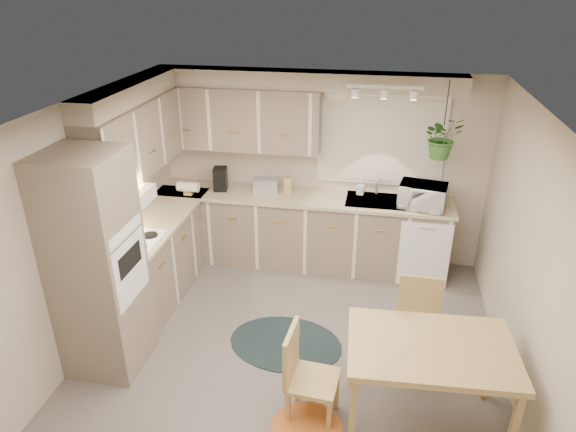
# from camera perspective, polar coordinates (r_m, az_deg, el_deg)

# --- Properties ---
(floor) EXTENTS (4.20, 4.20, 0.00)m
(floor) POSITION_cam_1_polar(r_m,az_deg,el_deg) (5.21, 0.31, -15.22)
(floor) COLOR slate
(floor) RESTS_ON ground
(ceiling) EXTENTS (4.20, 4.20, 0.00)m
(ceiling) POSITION_cam_1_polar(r_m,az_deg,el_deg) (4.08, 0.39, 11.37)
(ceiling) COLOR white
(ceiling) RESTS_ON wall_back
(wall_back) EXTENTS (4.00, 0.04, 2.40)m
(wall_back) POSITION_cam_1_polar(r_m,az_deg,el_deg) (6.42, 3.70, 5.35)
(wall_back) COLOR #BCAE9B
(wall_back) RESTS_ON floor
(wall_left) EXTENTS (0.04, 4.20, 2.40)m
(wall_left) POSITION_cam_1_polar(r_m,az_deg,el_deg) (5.22, -21.81, -1.37)
(wall_left) COLOR #BCAE9B
(wall_left) RESTS_ON floor
(wall_right) EXTENTS (0.04, 4.20, 2.40)m
(wall_right) POSITION_cam_1_polar(r_m,az_deg,el_deg) (4.65, 25.49, -5.40)
(wall_right) COLOR #BCAE9B
(wall_right) RESTS_ON floor
(base_cab_left) EXTENTS (0.60, 1.85, 0.90)m
(base_cab_left) POSITION_cam_1_polar(r_m,az_deg,el_deg) (6.09, -14.13, -4.33)
(base_cab_left) COLOR gray
(base_cab_left) RESTS_ON floor
(base_cab_back) EXTENTS (3.60, 0.60, 0.90)m
(base_cab_back) POSITION_cam_1_polar(r_m,az_deg,el_deg) (6.47, 1.43, -1.68)
(base_cab_back) COLOR gray
(base_cab_back) RESTS_ON floor
(counter_left) EXTENTS (0.64, 1.89, 0.04)m
(counter_left) POSITION_cam_1_polar(r_m,az_deg,el_deg) (5.88, -14.52, -0.35)
(counter_left) COLOR #CAB993
(counter_left) RESTS_ON base_cab_left
(counter_back) EXTENTS (3.64, 0.64, 0.04)m
(counter_back) POSITION_cam_1_polar(r_m,az_deg,el_deg) (6.26, 1.46, 2.11)
(counter_back) COLOR #CAB993
(counter_back) RESTS_ON base_cab_back
(oven_stack) EXTENTS (0.65, 0.65, 2.10)m
(oven_stack) POSITION_cam_1_polar(r_m,az_deg,el_deg) (4.85, -20.48, -5.25)
(oven_stack) COLOR gray
(oven_stack) RESTS_ON floor
(wall_oven_face) EXTENTS (0.02, 0.56, 0.58)m
(wall_oven_face) POSITION_cam_1_polar(r_m,az_deg,el_deg) (4.70, -17.09, -5.72)
(wall_oven_face) COLOR white
(wall_oven_face) RESTS_ON oven_stack
(upper_cab_left) EXTENTS (0.35, 2.00, 0.75)m
(upper_cab_left) POSITION_cam_1_polar(r_m,az_deg,el_deg) (5.73, -16.23, 8.49)
(upper_cab_left) COLOR gray
(upper_cab_left) RESTS_ON wall_left
(upper_cab_back) EXTENTS (2.00, 0.35, 0.75)m
(upper_cab_back) POSITION_cam_1_polar(r_m,az_deg,el_deg) (6.26, -5.62, 10.75)
(upper_cab_back) COLOR gray
(upper_cab_back) RESTS_ON wall_back
(soffit_left) EXTENTS (0.30, 2.00, 0.20)m
(soffit_left) POSITION_cam_1_polar(r_m,az_deg,el_deg) (5.63, -17.06, 13.12)
(soffit_left) COLOR #BCAE9B
(soffit_left) RESTS_ON wall_left
(soffit_back) EXTENTS (3.60, 0.30, 0.20)m
(soffit_back) POSITION_cam_1_polar(r_m,az_deg,el_deg) (6.02, 1.86, 14.89)
(soffit_back) COLOR #BCAE9B
(soffit_back) RESTS_ON wall_back
(cooktop) EXTENTS (0.52, 0.58, 0.02)m
(cooktop) POSITION_cam_1_polar(r_m,az_deg,el_deg) (5.41, -16.89, -2.70)
(cooktop) COLOR white
(cooktop) RESTS_ON counter_left
(range_hood) EXTENTS (0.40, 0.60, 0.14)m
(range_hood) POSITION_cam_1_polar(r_m,az_deg,el_deg) (5.23, -17.71, 1.73)
(range_hood) COLOR white
(range_hood) RESTS_ON upper_cab_left
(window_blinds) EXTENTS (1.40, 0.02, 1.00)m
(window_blinds) POSITION_cam_1_polar(r_m,az_deg,el_deg) (6.23, 10.23, 8.24)
(window_blinds) COLOR silver
(window_blinds) RESTS_ON wall_back
(window_frame) EXTENTS (1.50, 0.02, 1.10)m
(window_frame) POSITION_cam_1_polar(r_m,az_deg,el_deg) (6.24, 10.24, 8.27)
(window_frame) COLOR silver
(window_frame) RESTS_ON wall_back
(sink) EXTENTS (0.70, 0.48, 0.10)m
(sink) POSITION_cam_1_polar(r_m,az_deg,el_deg) (6.22, 9.69, 1.35)
(sink) COLOR #ACAEB3
(sink) RESTS_ON counter_back
(dishwasher_front) EXTENTS (0.58, 0.02, 0.83)m
(dishwasher_front) POSITION_cam_1_polar(r_m,az_deg,el_deg) (6.17, 14.85, -4.27)
(dishwasher_front) COLOR white
(dishwasher_front) RESTS_ON base_cab_back
(track_light_bar) EXTENTS (0.80, 0.04, 0.04)m
(track_light_bar) POSITION_cam_1_polar(r_m,az_deg,el_deg) (5.55, 10.70, 13.93)
(track_light_bar) COLOR white
(track_light_bar) RESTS_ON ceiling
(wall_clock) EXTENTS (0.30, 0.03, 0.30)m
(wall_clock) POSITION_cam_1_polar(r_m,az_deg,el_deg) (6.11, 5.36, 13.82)
(wall_clock) COLOR #E7BB51
(wall_clock) RESTS_ON wall_back
(dining_table) EXTENTS (1.32, 0.92, 0.80)m
(dining_table) POSITION_cam_1_polar(r_m,az_deg,el_deg) (4.46, 15.08, -17.74)
(dining_table) COLOR tan
(dining_table) RESTS_ON floor
(chair_left) EXTENTS (0.44, 0.44, 0.88)m
(chair_left) POSITION_cam_1_polar(r_m,az_deg,el_deg) (4.33, 2.85, -17.57)
(chair_left) COLOR tan
(chair_left) RESTS_ON floor
(chair_back) EXTENTS (0.43, 0.43, 0.88)m
(chair_back) POSITION_cam_1_polar(r_m,az_deg,el_deg) (4.96, 14.23, -12.02)
(chair_back) COLOR tan
(chair_back) RESTS_ON floor
(braided_rug) EXTENTS (1.23, 0.97, 0.01)m
(braided_rug) POSITION_cam_1_polar(r_m,az_deg,el_deg) (5.34, -0.26, -13.94)
(braided_rug) COLOR black
(braided_rug) RESTS_ON floor
(microwave) EXTENTS (0.56, 0.38, 0.35)m
(microwave) POSITION_cam_1_polar(r_m,az_deg,el_deg) (6.06, 14.75, 2.46)
(microwave) COLOR white
(microwave) RESTS_ON counter_back
(soap_bottle) EXTENTS (0.11, 0.19, 0.08)m
(soap_bottle) POSITION_cam_1_polar(r_m,az_deg,el_deg) (6.32, 8.03, 2.71)
(soap_bottle) COLOR white
(soap_bottle) RESTS_ON counter_back
(hanging_plant) EXTENTS (0.56, 0.59, 0.37)m
(hanging_plant) POSITION_cam_1_polar(r_m,az_deg,el_deg) (5.87, 16.73, 7.89)
(hanging_plant) COLOR #336528
(hanging_plant) RESTS_ON ceiling
(coffee_maker) EXTENTS (0.19, 0.22, 0.29)m
(coffee_maker) POSITION_cam_1_polar(r_m,az_deg,el_deg) (6.44, -7.52, 4.11)
(coffee_maker) COLOR black
(coffee_maker) RESTS_ON counter_back
(toaster) EXTENTS (0.32, 0.22, 0.18)m
(toaster) POSITION_cam_1_polar(r_m,az_deg,el_deg) (6.33, -2.52, 3.43)
(toaster) COLOR #ACAEB3
(toaster) RESTS_ON counter_back
(knife_block) EXTENTS (0.11, 0.11, 0.21)m
(knife_block) POSITION_cam_1_polar(r_m,az_deg,el_deg) (6.30, -0.08, 3.48)
(knife_block) COLOR tan
(knife_block) RESTS_ON counter_back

